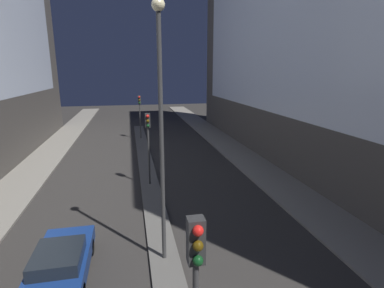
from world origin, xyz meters
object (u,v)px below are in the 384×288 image
Objects in this scene: traffic_light_far at (140,107)px; car_left_lane at (61,263)px; traffic_light_near at (196,279)px; street_lamp at (161,110)px; traffic_light_mid at (148,133)px.

traffic_light_far is 22.95m from car_left_lane.
traffic_light_near is 6.24m from street_lamp.
traffic_light_near is at bearing -90.00° from traffic_light_mid.
traffic_light_near is 7.12m from car_left_lane.
street_lamp is (0.00, -8.14, 2.46)m from traffic_light_mid.
traffic_light_near is at bearing -90.00° from street_lamp.
car_left_lane is (-3.75, 5.35, -2.85)m from traffic_light_near.
street_lamp is (0.00, -22.08, 2.46)m from traffic_light_far.
traffic_light_far is at bearing 80.53° from car_left_lane.
street_lamp reaches higher than traffic_light_far.
traffic_light_far is (0.00, 13.94, 0.00)m from traffic_light_mid.
car_left_lane is (-3.75, -22.46, -2.85)m from traffic_light_far.
traffic_light_mid is 8.50m from street_lamp.
traffic_light_near and traffic_light_mid have the same top height.
traffic_light_near is 1.07× the size of car_left_lane.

